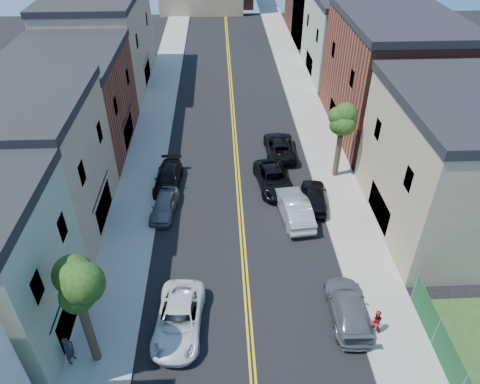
{
  "coord_description": "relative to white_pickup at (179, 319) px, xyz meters",
  "views": [
    {
      "loc": [
        -1.23,
        0.32,
        20.46
      ],
      "look_at": [
        -0.04,
        25.43,
        2.0
      ],
      "focal_mm": 33.33,
      "sensor_mm": 36.0,
      "label": 1
    }
  ],
  "objects": [
    {
      "name": "grey_car_left",
      "position": [
        -1.7,
        10.14,
        -0.05
      ],
      "size": [
        2.15,
        4.22,
        1.38
      ],
      "primitive_type": "imported",
      "rotation": [
        0.0,
        0.0,
        -0.13
      ],
      "color": "#58595F",
      "rests_on": "ground"
    },
    {
      "name": "bldg_right_tan",
      "position": [
        17.8,
        8.28,
        3.76
      ],
      "size": [
        9.0,
        12.0,
        9.0
      ],
      "primitive_type": "cube",
      "color": "#998466",
      "rests_on": "ground"
    },
    {
      "name": "black_car_right",
      "position": [
        9.3,
        10.61,
        0.01
      ],
      "size": [
        2.31,
        4.62,
        1.51
      ],
      "primitive_type": "imported",
      "rotation": [
        0.0,
        0.0,
        3.02
      ],
      "color": "black",
      "rests_on": "ground"
    },
    {
      "name": "black_suv_lane",
      "position": [
        6.55,
        13.01,
        -0.0
      ],
      "size": [
        3.08,
        5.58,
        1.48
      ],
      "primitive_type": "imported",
      "rotation": [
        0.0,
        0.0,
        0.12
      ],
      "color": "black",
      "rests_on": "ground"
    },
    {
      "name": "pedestrian_left",
      "position": [
        -5.3,
        -1.85,
        0.29
      ],
      "size": [
        0.59,
        0.74,
        1.76
      ],
      "primitive_type": "imported",
      "rotation": [
        0.0,
        0.0,
        1.29
      ],
      "color": "#26262D",
      "rests_on": "sidewalk_left"
    },
    {
      "name": "bldg_right_brick",
      "position": [
        17.8,
        22.28,
        4.26
      ],
      "size": [
        9.0,
        14.0,
        10.0
      ],
      "primitive_type": "cube",
      "color": "brown",
      "rests_on": "ground"
    },
    {
      "name": "pedestrian_right",
      "position": [
        10.5,
        -0.74,
        0.17
      ],
      "size": [
        0.88,
        0.77,
        1.52
      ],
      "primitive_type": "imported",
      "rotation": [
        0.0,
        0.0,
        2.84
      ],
      "color": "#AA1A29",
      "rests_on": "sidewalk_right"
    },
    {
      "name": "tree_left_mid",
      "position": [
        -4.08,
        -1.71,
        5.84
      ],
      "size": [
        5.2,
        5.2,
        9.29
      ],
      "color": "#322719",
      "rests_on": "sidewalk_left"
    },
    {
      "name": "black_car_left",
      "position": [
        -1.7,
        13.63,
        -0.04
      ],
      "size": [
        2.23,
        4.91,
        1.39
      ],
      "primitive_type": "imported",
      "rotation": [
        0.0,
        0.0,
        -0.06
      ],
      "color": "black",
      "rests_on": "ground"
    },
    {
      "name": "bldg_left_brick",
      "position": [
        -10.2,
        20.28,
        3.26
      ],
      "size": [
        9.0,
        12.0,
        8.0
      ],
      "primitive_type": "cube",
      "color": "brown",
      "rests_on": "ground"
    },
    {
      "name": "bldg_left_tan_far",
      "position": [
        -10.2,
        34.28,
        4.01
      ],
      "size": [
        9.0,
        16.0,
        9.5
      ],
      "primitive_type": "cube",
      "color": "#998466",
      "rests_on": "ground"
    },
    {
      "name": "bldg_right_palegrn",
      "position": [
        17.8,
        36.28,
        3.51
      ],
      "size": [
        9.0,
        12.0,
        8.5
      ],
      "primitive_type": "cube",
      "color": "gray",
      "rests_on": "ground"
    },
    {
      "name": "sidewalk_right",
      "position": [
        11.7,
        24.28,
        -0.67
      ],
      "size": [
        3.2,
        100.0,
        0.15
      ],
      "primitive_type": "cube",
      "color": "gray",
      "rests_on": "ground"
    },
    {
      "name": "white_pickup",
      "position": [
        0.0,
        0.0,
        0.0
      ],
      "size": [
        2.85,
        5.5,
        1.48
      ],
      "primitive_type": "imported",
      "rotation": [
        0.0,
        0.0,
        -0.08
      ],
      "color": "silver",
      "rests_on": "ground"
    },
    {
      "name": "dark_car_right_far",
      "position": [
        7.6,
        17.97,
        0.01
      ],
      "size": [
        2.52,
        5.41,
        1.5
      ],
      "primitive_type": "imported",
      "rotation": [
        0.0,
        0.0,
        3.14
      ],
      "color": "black",
      "rests_on": "ground"
    },
    {
      "name": "silver_car_right",
      "position": [
        7.6,
        9.18,
        0.11
      ],
      "size": [
        2.39,
        5.36,
        1.71
      ],
      "primitive_type": "imported",
      "rotation": [
        0.0,
        0.0,
        3.26
      ],
      "color": "#B7BAC0",
      "rests_on": "ground"
    },
    {
      "name": "sidewalk_left",
      "position": [
        -4.1,
        24.28,
        -0.67
      ],
      "size": [
        3.2,
        100.0,
        0.15
      ],
      "primitive_type": "cube",
      "color": "gray",
      "rests_on": "ground"
    },
    {
      "name": "curb_right",
      "position": [
        9.95,
        24.28,
        -0.67
      ],
      "size": [
        0.3,
        100.0,
        0.15
      ],
      "primitive_type": "cube",
      "color": "gray",
      "rests_on": "ground"
    },
    {
      "name": "curb_left",
      "position": [
        -2.35,
        24.28,
        -0.67
      ],
      "size": [
        0.3,
        100.0,
        0.15
      ],
      "primitive_type": "cube",
      "color": "gray",
      "rests_on": "ground"
    },
    {
      "name": "grey_car_right",
      "position": [
        9.3,
        0.35,
        -0.02
      ],
      "size": [
        2.16,
        5.01,
        1.44
      ],
      "primitive_type": "imported",
      "rotation": [
        0.0,
        0.0,
        3.11
      ],
      "color": "#585A5F",
      "rests_on": "ground"
    },
    {
      "name": "tree_right_far",
      "position": [
        11.72,
        14.29,
        5.02
      ],
      "size": [
        4.4,
        4.4,
        8.03
      ],
      "color": "#322719",
      "rests_on": "sidewalk_right"
    },
    {
      "name": "bldg_left_tan_near",
      "position": [
        -10.2,
        9.28,
        3.76
      ],
      "size": [
        9.0,
        10.0,
        9.0
      ],
      "primitive_type": "cube",
      "color": "#998466",
      "rests_on": "ground"
    }
  ]
}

